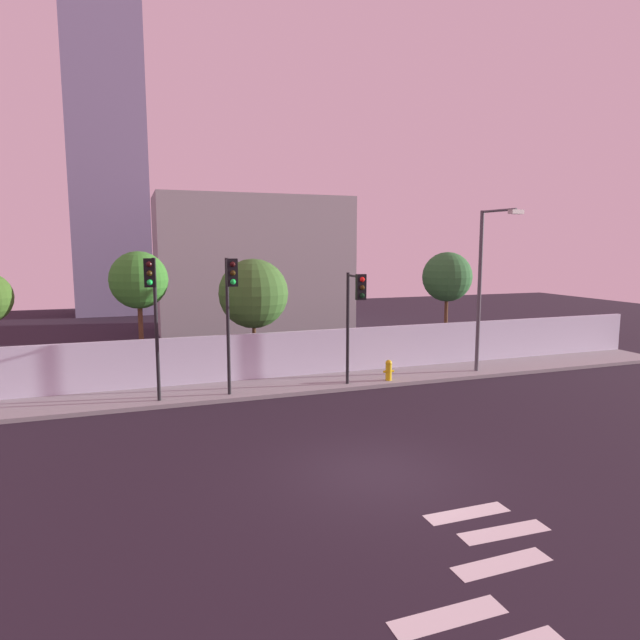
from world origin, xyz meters
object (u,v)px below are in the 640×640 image
at_px(traffic_light_right, 230,297).
at_px(fire_hydrant, 389,369).
at_px(roadside_tree_midleft, 139,281).
at_px(roadside_tree_rightmost, 447,277).
at_px(street_lamp_curbside, 485,277).
at_px(traffic_light_center, 153,299).
at_px(traffic_light_left, 355,304).
at_px(roadside_tree_midright, 253,294).

distance_m(traffic_light_right, fire_hydrant, 6.96).
relative_size(roadside_tree_midleft, roadside_tree_rightmost, 1.02).
bearing_deg(street_lamp_curbside, roadside_tree_rightmost, 81.92).
height_order(traffic_light_right, roadside_tree_rightmost, roadside_tree_rightmost).
xyz_separation_m(street_lamp_curbside, roadside_tree_midleft, (-13.28, 3.53, -0.06)).
bearing_deg(traffic_light_center, traffic_light_right, -3.38).
bearing_deg(roadside_tree_midleft, traffic_light_right, -55.78).
xyz_separation_m(traffic_light_center, roadside_tree_rightmost, (13.45, 3.97, 0.25)).
bearing_deg(traffic_light_left, fire_hydrant, 21.37).
bearing_deg(street_lamp_curbside, traffic_light_left, -173.57).
bearing_deg(traffic_light_center, street_lamp_curbside, 1.94).
relative_size(traffic_light_center, roadside_tree_rightmost, 0.95).
distance_m(roadside_tree_midleft, roadside_tree_rightmost, 13.78).
relative_size(traffic_light_left, roadside_tree_midleft, 0.82).
xyz_separation_m(fire_hydrant, roadside_tree_midleft, (-9.02, 3.53, 3.43)).
height_order(traffic_light_center, traffic_light_right, traffic_light_center).
height_order(traffic_light_left, roadside_tree_midright, roadside_tree_midright).
bearing_deg(roadside_tree_midleft, street_lamp_curbside, -14.89).
xyz_separation_m(traffic_light_right, street_lamp_curbside, (10.48, 0.58, 0.44)).
bearing_deg(traffic_light_right, roadside_tree_rightmost, 20.53).
height_order(traffic_light_center, fire_hydrant, traffic_light_center).
relative_size(fire_hydrant, roadside_tree_midleft, 0.16).
bearing_deg(roadside_tree_midright, roadside_tree_rightmost, 0.00).
bearing_deg(traffic_light_left, traffic_light_right, 178.81).
bearing_deg(roadside_tree_midright, roadside_tree_midleft, 180.00).
bearing_deg(roadside_tree_midright, fire_hydrant, -37.97).
bearing_deg(roadside_tree_rightmost, fire_hydrant, -143.47).
bearing_deg(traffic_light_left, roadside_tree_midleft, 149.99).
bearing_deg(traffic_light_right, roadside_tree_midright, 67.55).
relative_size(traffic_light_center, roadside_tree_midright, 1.00).
bearing_deg(street_lamp_curbside, roadside_tree_midleft, 165.11).
bearing_deg(roadside_tree_rightmost, traffic_light_center, -163.55).
height_order(fire_hydrant, roadside_tree_rightmost, roadside_tree_rightmost).
xyz_separation_m(fire_hydrant, roadside_tree_midright, (-4.52, 3.53, 2.80)).
distance_m(fire_hydrant, roadside_tree_midleft, 10.27).
height_order(traffic_light_center, roadside_tree_midleft, roadside_tree_midleft).
distance_m(traffic_light_center, street_lamp_curbside, 12.96).
distance_m(traffic_light_right, street_lamp_curbside, 10.51).
xyz_separation_m(roadside_tree_midleft, roadside_tree_rightmost, (13.78, -0.00, -0.12)).
xyz_separation_m(traffic_light_center, street_lamp_curbside, (12.94, 0.44, 0.43)).
bearing_deg(traffic_light_left, street_lamp_curbside, 6.43).
bearing_deg(roadside_tree_midright, traffic_light_center, -136.35).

